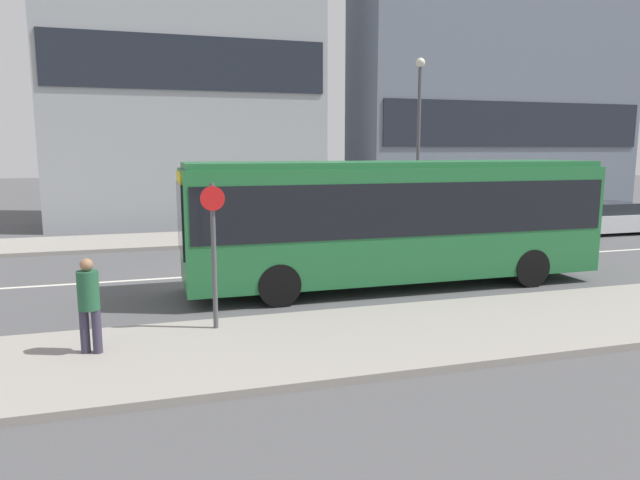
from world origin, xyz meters
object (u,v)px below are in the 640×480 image
pedestrian_near_stop (89,300)px  street_lamp (419,127)px  parked_car_0 (605,218)px  bus_stop_sign (214,245)px  city_bus (395,215)px

pedestrian_near_stop → street_lamp: size_ratio=0.23×
parked_car_0 → bus_stop_sign: size_ratio=1.67×
parked_car_0 → street_lamp: size_ratio=0.67×
city_bus → bus_stop_sign: (-4.76, -2.68, -0.10)m
city_bus → street_lamp: size_ratio=1.55×
pedestrian_near_stop → parked_car_0: bearing=-135.8°
parked_car_0 → street_lamp: (-7.66, 1.74, 3.65)m
parked_car_0 → bus_stop_sign: 18.85m
parked_car_0 → bus_stop_sign: (-16.75, -8.57, 1.09)m
street_lamp → city_bus: bearing=-119.6°
parked_car_0 → city_bus: bearing=-153.8°
pedestrian_near_stop → street_lamp: 16.05m
parked_car_0 → street_lamp: 8.66m
parked_car_0 → pedestrian_near_stop: 21.02m
city_bus → parked_car_0: 13.41m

